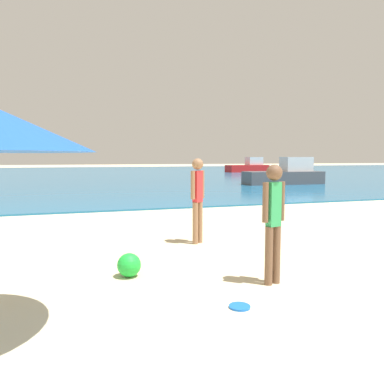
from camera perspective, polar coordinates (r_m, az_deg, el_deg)
The scene contains 7 objects.
water at distance 42.46m, azimuth -14.16°, elevation 2.75°, with size 160.00×60.00×0.06m, color #1E6B9E.
person_standing at distance 5.30m, azimuth 12.40°, elevation -3.75°, with size 0.38×0.22×1.69m.
frisbee at distance 4.65m, azimuth 7.33°, elevation -17.07°, with size 0.26×0.26×0.03m, color blue.
person_distant at distance 7.66m, azimuth 0.87°, elevation -0.52°, with size 0.35×0.27×1.77m.
boat_near at distance 25.17m, azimuth 14.25°, elevation 2.59°, with size 5.28×1.91×1.77m.
boat_far at distance 45.86m, azimuth 8.71°, elevation 3.85°, with size 5.47×2.26×1.81m.
beach_ball at distance 5.73m, azimuth -9.65°, elevation -11.01°, with size 0.36×0.36×0.36m, color green.
Camera 1 is at (-2.61, -0.85, 1.78)m, focal length 34.70 mm.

